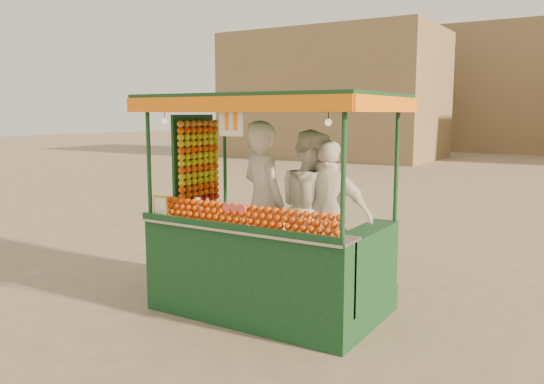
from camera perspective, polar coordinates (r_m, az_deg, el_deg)
The scene contains 7 objects.
ground at distance 6.14m, azimuth 1.95°, elevation -12.48°, with size 90.00×90.00×0.00m, color #745E53.
building_left at distance 27.67m, azimuth 6.41°, elevation 9.86°, with size 10.00×6.00×6.00m, color #876C4C.
building_center at distance 35.35m, azimuth 24.13°, elevation 9.64°, with size 14.00×7.00×7.00m, color #876C4C.
juice_cart at distance 6.00m, azimuth -1.12°, elevation -5.27°, with size 2.59×1.68×2.35m.
vendor_left at distance 6.18m, azimuth -0.92°, elevation -1.01°, with size 0.78×0.66×1.81m.
vendor_middle at distance 6.02m, azimuth 4.12°, elevation -1.71°, with size 1.05×0.99×1.72m.
vendor_right at distance 5.86m, azimuth 5.95°, elevation -2.54°, with size 0.97×0.47×1.61m.
Camera 1 is at (2.84, -4.99, 2.16)m, focal length 36.44 mm.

